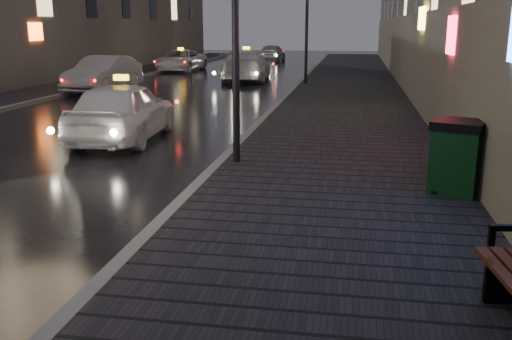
{
  "coord_description": "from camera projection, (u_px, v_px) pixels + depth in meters",
  "views": [
    {
      "loc": [
        4.12,
        -4.89,
        2.82
      ],
      "look_at": [
        2.82,
        2.68,
        0.85
      ],
      "focal_mm": 40.0,
      "sensor_mm": 36.0,
      "label": 1
    }
  ],
  "objects": [
    {
      "name": "sidewalk",
      "position": [
        349.0,
        88.0,
        25.44
      ],
      "size": [
        4.6,
        58.0,
        0.15
      ],
      "primitive_type": "cube",
      "color": "black",
      "rests_on": "ground"
    },
    {
      "name": "curb",
      "position": [
        296.0,
        87.0,
        25.83
      ],
      "size": [
        0.2,
        58.0,
        0.15
      ],
      "primitive_type": "cube",
      "color": "slate",
      "rests_on": "ground"
    },
    {
      "name": "sidewalk_far",
      "position": [
        86.0,
        83.0,
        27.51
      ],
      "size": [
        2.4,
        58.0,
        0.15
      ],
      "primitive_type": "cube",
      "color": "black",
      "rests_on": "ground"
    },
    {
      "name": "curb_far",
      "position": [
        111.0,
        83.0,
        27.29
      ],
      "size": [
        0.2,
        58.0,
        0.15
      ],
      "primitive_type": "cube",
      "color": "slate",
      "rests_on": "ground"
    },
    {
      "name": "lamp_far",
      "position": [
        307.0,
        9.0,
        25.88
      ],
      "size": [
        0.36,
        0.36,
        5.28
      ],
      "color": "black",
      "rests_on": "sidewalk"
    },
    {
      "name": "trash_bin",
      "position": [
        457.0,
        156.0,
        9.18
      ],
      "size": [
        1.01,
        1.01,
        1.19
      ],
      "rotation": [
        0.0,
        0.0,
        -0.38
      ],
      "color": "black",
      "rests_on": "sidewalk"
    },
    {
      "name": "taxi_near",
      "position": [
        123.0,
        111.0,
        14.12
      ],
      "size": [
        2.05,
        4.48,
        1.49
      ],
      "primitive_type": "imported",
      "rotation": [
        0.0,
        0.0,
        3.21
      ],
      "color": "white",
      "rests_on": "ground"
    },
    {
      "name": "car_left_mid",
      "position": [
        103.0,
        74.0,
        24.42
      ],
      "size": [
        1.88,
        4.68,
        1.51
      ],
      "primitive_type": "imported",
      "rotation": [
        0.0,
        0.0,
        -0.06
      ],
      "color": "#9F9EA6",
      "rests_on": "ground"
    },
    {
      "name": "taxi_mid",
      "position": [
        246.0,
        65.0,
        29.11
      ],
      "size": [
        2.66,
        5.66,
        1.6
      ],
      "primitive_type": "imported",
      "rotation": [
        0.0,
        0.0,
        3.22
      ],
      "color": "silver",
      "rests_on": "ground"
    },
    {
      "name": "taxi_far",
      "position": [
        181.0,
        60.0,
        35.61
      ],
      "size": [
        2.41,
        4.76,
        1.29
      ],
      "primitive_type": "imported",
      "rotation": [
        0.0,
        0.0,
        -0.06
      ],
      "color": "silver",
      "rests_on": "ground"
    },
    {
      "name": "car_far",
      "position": [
        272.0,
        53.0,
        44.15
      ],
      "size": [
        1.76,
        4.06,
        1.36
      ],
      "primitive_type": "imported",
      "rotation": [
        0.0,
        0.0,
        3.1
      ],
      "color": "#A3A4AC",
      "rests_on": "ground"
    }
  ]
}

